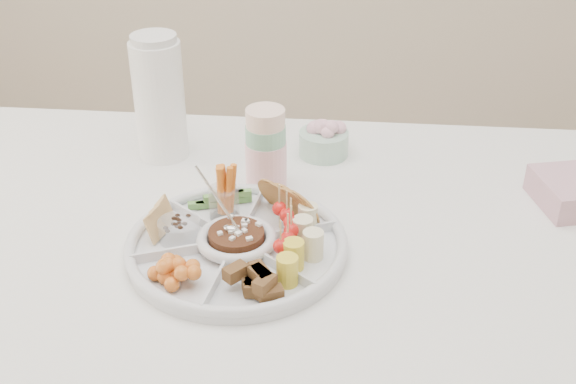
{
  "coord_description": "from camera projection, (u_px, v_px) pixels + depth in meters",
  "views": [
    {
      "loc": [
        0.12,
        -1.06,
        1.5
      ],
      "look_at": [
        0.01,
        0.05,
        0.83
      ],
      "focal_mm": 45.0,
      "sensor_mm": 36.0,
      "label": 1
    }
  ],
  "objects": [
    {
      "name": "granola_chunks",
      "position": [
        255.0,
        281.0,
        1.14
      ],
      "size": [
        0.13,
        0.13,
        0.04
      ],
      "primitive_type": null,
      "rotation": [
        0.0,
        0.0,
        0.38
      ],
      "color": "#46301C",
      "rests_on": "party_tray"
    },
    {
      "name": "thermos",
      "position": [
        159.0,
        96.0,
        1.51
      ],
      "size": [
        0.12,
        0.12,
        0.27
      ],
      "primitive_type": "cylinder",
      "rotation": [
        0.0,
        0.0,
        0.1
      ],
      "color": "white",
      "rests_on": "dining_table"
    },
    {
      "name": "flower_bowl",
      "position": [
        324.0,
        138.0,
        1.56
      ],
      "size": [
        0.13,
        0.13,
        0.08
      ],
      "primitive_type": "cylinder",
      "rotation": [
        0.0,
        0.0,
        0.25
      ],
      "color": "#A2C2B2",
      "rests_on": "dining_table"
    },
    {
      "name": "cup_stack",
      "position": [
        266.0,
        137.0,
        1.4
      ],
      "size": [
        0.08,
        0.08,
        0.23
      ],
      "primitive_type": "cylinder",
      "rotation": [
        0.0,
        0.0,
        0.03
      ],
      "color": "silver",
      "rests_on": "dining_table"
    },
    {
      "name": "carrot_cucumber",
      "position": [
        220.0,
        185.0,
        1.34
      ],
      "size": [
        0.14,
        0.14,
        0.1
      ],
      "primitive_type": null,
      "rotation": [
        0.0,
        0.0,
        0.38
      ],
      "color": "orange",
      "rests_on": "party_tray"
    },
    {
      "name": "tortillas",
      "position": [
        288.0,
        203.0,
        1.32
      ],
      "size": [
        0.14,
        0.14,
        0.07
      ],
      "primitive_type": null,
      "rotation": [
        0.0,
        0.0,
        0.38
      ],
      "color": "#B6804F",
      "rests_on": "party_tray"
    },
    {
      "name": "cherries",
      "position": [
        177.0,
        269.0,
        1.16
      ],
      "size": [
        0.15,
        0.15,
        0.04
      ],
      "primitive_type": null,
      "rotation": [
        0.0,
        0.0,
        0.38
      ],
      "color": "orange",
      "rests_on": "party_tray"
    },
    {
      "name": "pita_raisins",
      "position": [
        165.0,
        223.0,
        1.26
      ],
      "size": [
        0.13,
        0.13,
        0.06
      ],
      "primitive_type": null,
      "rotation": [
        0.0,
        0.0,
        0.38
      ],
      "color": "#EFD48F",
      "rests_on": "party_tray"
    },
    {
      "name": "banana_tomato",
      "position": [
        310.0,
        235.0,
        1.21
      ],
      "size": [
        0.15,
        0.15,
        0.09
      ],
      "primitive_type": null,
      "rotation": [
        0.0,
        0.0,
        0.38
      ],
      "color": "#CCC25D",
      "rests_on": "party_tray"
    },
    {
      "name": "bean_dip",
      "position": [
        237.0,
        239.0,
        1.25
      ],
      "size": [
        0.13,
        0.13,
        0.04
      ],
      "primitive_type": "cylinder",
      "rotation": [
        0.0,
        0.0,
        0.38
      ],
      "color": "black",
      "rests_on": "party_tray"
    },
    {
      "name": "party_tray",
      "position": [
        237.0,
        242.0,
        1.25
      ],
      "size": [
        0.49,
        0.49,
        0.04
      ],
      "primitive_type": "cylinder",
      "rotation": [
        0.0,
        0.0,
        0.38
      ],
      "color": "silver",
      "rests_on": "dining_table"
    }
  ]
}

